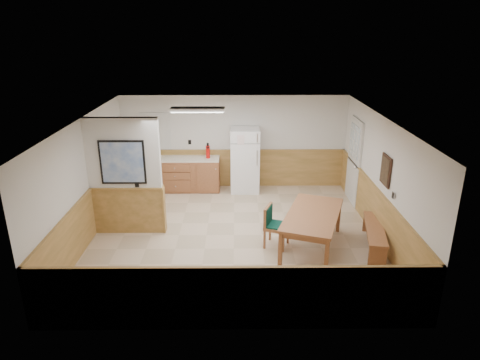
{
  "coord_description": "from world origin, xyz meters",
  "views": [
    {
      "loc": [
        0.06,
        -8.16,
        4.22
      ],
      "look_at": [
        0.13,
        0.4,
        1.1
      ],
      "focal_mm": 32.0,
      "sensor_mm": 36.0,
      "label": 1
    }
  ],
  "objects_px": {
    "dining_table": "(313,218)",
    "soap_bottle": "(148,153)",
    "dining_bench": "(375,232)",
    "fire_extinguisher": "(208,152)",
    "refrigerator": "(245,160)",
    "dining_chair": "(273,223)"
  },
  "relations": [
    {
      "from": "dining_bench",
      "to": "dining_table",
      "type": "bearing_deg",
      "value": -168.9
    },
    {
      "from": "refrigerator",
      "to": "fire_extinguisher",
      "type": "bearing_deg",
      "value": 178.39
    },
    {
      "from": "refrigerator",
      "to": "dining_bench",
      "type": "distance_m",
      "value": 4.1
    },
    {
      "from": "dining_chair",
      "to": "soap_bottle",
      "type": "xyz_separation_m",
      "value": [
        -3.07,
        3.15,
        0.53
      ]
    },
    {
      "from": "dining_table",
      "to": "dining_bench",
      "type": "height_order",
      "value": "dining_table"
    },
    {
      "from": "refrigerator",
      "to": "dining_table",
      "type": "distance_m",
      "value": 3.43
    },
    {
      "from": "refrigerator",
      "to": "dining_chair",
      "type": "bearing_deg",
      "value": -80.43
    },
    {
      "from": "dining_bench",
      "to": "fire_extinguisher",
      "type": "xyz_separation_m",
      "value": [
        -3.49,
        3.23,
        0.74
      ]
    },
    {
      "from": "refrigerator",
      "to": "dining_table",
      "type": "height_order",
      "value": "refrigerator"
    },
    {
      "from": "soap_bottle",
      "to": "dining_chair",
      "type": "bearing_deg",
      "value": -45.73
    },
    {
      "from": "dining_bench",
      "to": "fire_extinguisher",
      "type": "bearing_deg",
      "value": 149.12
    },
    {
      "from": "dining_chair",
      "to": "dining_table",
      "type": "bearing_deg",
      "value": 12.66
    },
    {
      "from": "dining_bench",
      "to": "fire_extinguisher",
      "type": "distance_m",
      "value": 4.82
    },
    {
      "from": "dining_table",
      "to": "fire_extinguisher",
      "type": "bearing_deg",
      "value": 144.33
    },
    {
      "from": "dining_table",
      "to": "fire_extinguisher",
      "type": "relative_size",
      "value": 5.21
    },
    {
      "from": "dining_table",
      "to": "fire_extinguisher",
      "type": "distance_m",
      "value": 3.95
    },
    {
      "from": "dining_bench",
      "to": "dining_chair",
      "type": "relative_size",
      "value": 1.88
    },
    {
      "from": "dining_bench",
      "to": "dining_chair",
      "type": "xyz_separation_m",
      "value": [
        -2.02,
        0.13,
        0.15
      ]
    },
    {
      "from": "dining_table",
      "to": "dining_chair",
      "type": "height_order",
      "value": "dining_chair"
    },
    {
      "from": "dining_table",
      "to": "soap_bottle",
      "type": "distance_m",
      "value": 5.05
    },
    {
      "from": "refrigerator",
      "to": "dining_chair",
      "type": "height_order",
      "value": "refrigerator"
    },
    {
      "from": "dining_chair",
      "to": "soap_bottle",
      "type": "relative_size",
      "value": 3.47
    }
  ]
}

